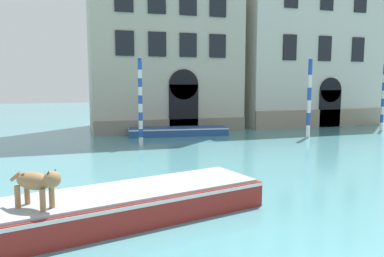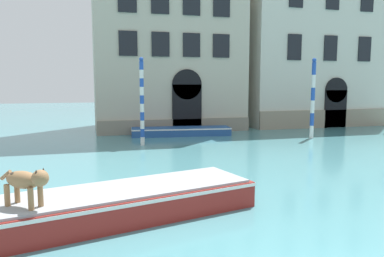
{
  "view_description": "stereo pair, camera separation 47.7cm",
  "coord_description": "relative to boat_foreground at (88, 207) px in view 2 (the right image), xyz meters",
  "views": [
    {
      "loc": [
        -3.94,
        -3.49,
        3.26
      ],
      "look_at": [
        0.96,
        12.5,
        1.2
      ],
      "focal_mm": 35.0,
      "sensor_mm": 36.0,
      "label": 1
    },
    {
      "loc": [
        -3.48,
        -3.62,
        3.26
      ],
      "look_at": [
        0.96,
        12.5,
        1.2
      ],
      "focal_mm": 35.0,
      "sensor_mm": 36.0,
      "label": 2
    }
  ],
  "objects": [
    {
      "name": "palazzo_left",
      "position": [
        5.54,
        17.8,
        7.97
      ],
      "size": [
        10.06,
        6.13,
        16.73
      ],
      "color": "#BCB29E",
      "rests_on": "ground_plane"
    },
    {
      "name": "palazzo_right",
      "position": [
        16.81,
        17.8,
        5.85
      ],
      "size": [
        10.78,
        6.13,
        12.5
      ],
      "color": "beige",
      "rests_on": "ground_plane"
    },
    {
      "name": "boat_foreground",
      "position": [
        0.0,
        0.0,
        0.0
      ],
      "size": [
        8.51,
        3.86,
        0.72
      ],
      "rotation": [
        0.0,
        0.0,
        0.24
      ],
      "color": "maroon",
      "rests_on": "ground_plane"
    },
    {
      "name": "dog_on_deck",
      "position": [
        -1.19,
        -0.65,
        0.88
      ],
      "size": [
        1.05,
        0.87,
        0.84
      ],
      "rotation": [
        0.0,
        0.0,
        -0.67
      ],
      "color": "#997047",
      "rests_on": "boat_foreground"
    },
    {
      "name": "boat_moored_near_palazzo",
      "position": [
        5.55,
        13.61,
        -0.12
      ],
      "size": [
        6.22,
        2.13,
        0.5
      ],
      "rotation": [
        0.0,
        0.0,
        -0.12
      ],
      "color": "#234C8C",
      "rests_on": "ground_plane"
    },
    {
      "name": "mooring_pole_0",
      "position": [
        12.7,
        10.46,
        1.97
      ],
      "size": [
        0.24,
        0.24,
        4.67
      ],
      "color": "white",
      "rests_on": "ground_plane"
    },
    {
      "name": "mooring_pole_1",
      "position": [
        2.74,
        10.6,
        1.91
      ],
      "size": [
        0.22,
        0.22,
        4.55
      ],
      "color": "white",
      "rests_on": "ground_plane"
    }
  ]
}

